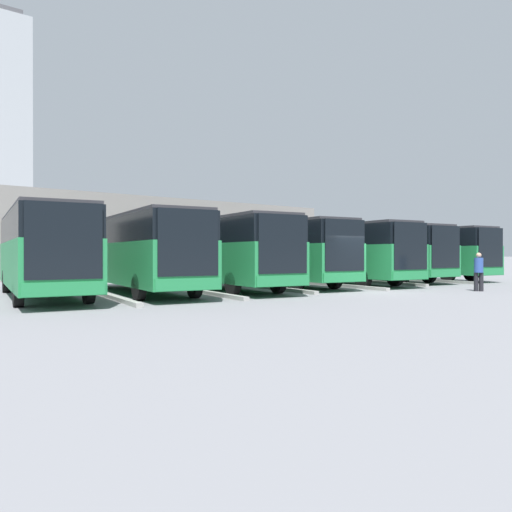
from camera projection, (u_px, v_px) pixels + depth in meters
The scene contains 17 objects.
ground_plane at pixel (362, 292), 22.02m from camera, with size 600.00×600.00×0.00m, color gray.
bus_0 at pixel (417, 252), 33.66m from camera, with size 3.89×11.35×3.34m.
curb_divider_0 at pixel (420, 280), 31.16m from camera, with size 0.24×7.91×0.15m, color #9E9E99.
bus_1 at pixel (374, 251), 31.56m from camera, with size 3.89×11.35×3.34m.
curb_divider_1 at pixel (374, 282), 29.06m from camera, with size 0.24×7.91×0.15m, color #9E9E99.
bus_2 at pixel (337, 251), 28.64m from camera, with size 3.89×11.35×3.34m.
curb_divider_2 at pixel (334, 285), 26.13m from camera, with size 0.24×7.91×0.15m, color #9E9E99.
bus_3 at pixel (278, 251), 26.66m from camera, with size 3.89×11.35×3.34m.
curb_divider_3 at pixel (268, 287), 24.16m from camera, with size 0.24×7.91×0.15m, color #9E9E99.
bus_4 at pixel (221, 251), 23.83m from camera, with size 3.89×11.35×3.34m.
curb_divider_4 at pixel (203, 292), 21.33m from camera, with size 0.24×7.91×0.15m, color #9E9E99.
bus_5 at pixel (141, 250), 21.59m from camera, with size 3.89×11.35×3.34m.
curb_divider_5 at pixel (110, 296), 19.09m from camera, with size 0.24×7.91×0.15m, color #9E9E99.
bus_6 at pixel (42, 250), 19.40m from camera, with size 3.89×11.35×3.34m.
pedestrian at pixel (479, 270), 22.70m from camera, with size 0.55×0.55×1.76m.
station_building at pixel (138, 239), 41.26m from camera, with size 29.18×14.33×5.86m.
office_tower at pixel (1, 137), 159.57m from camera, with size 15.52×15.52×79.31m.
Camera 1 is at (16.97, 14.79, 1.70)m, focal length 35.00 mm.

